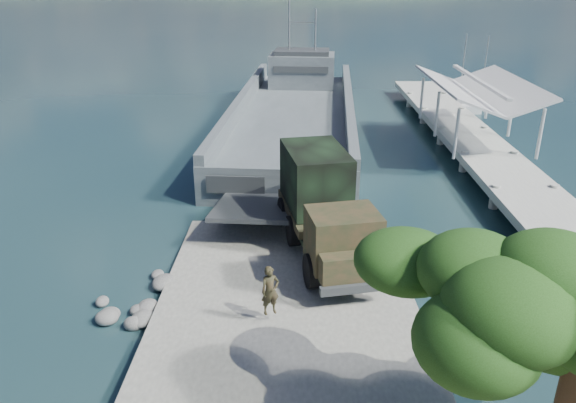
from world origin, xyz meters
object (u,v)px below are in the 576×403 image
at_px(sailboat_near, 459,104).
at_px(overhang_tree, 555,318).
at_px(sailboat_far, 482,96).
at_px(pier, 477,136).
at_px(military_truck, 323,205).
at_px(soldier, 270,300).
at_px(landing_craft, 294,123).

height_order(sailboat_near, overhang_tree, sailboat_near).
relative_size(sailboat_far, overhang_tree, 0.86).
bearing_deg(pier, overhang_tree, -104.62).
xyz_separation_m(military_truck, sailboat_far, (17.69, 32.96, -2.26)).
bearing_deg(overhang_tree, soldier, 134.18).
bearing_deg(pier, military_truck, -128.29).
distance_m(landing_craft, military_truck, 20.53).
height_order(sailboat_near, sailboat_far, sailboat_near).
distance_m(pier, military_truck, 18.41).
distance_m(pier, sailboat_far, 19.61).
xyz_separation_m(landing_craft, overhang_tree, (5.51, -33.01, 4.48)).
relative_size(pier, sailboat_near, 6.32).
xyz_separation_m(pier, sailboat_far, (6.30, 18.53, -1.26)).
xyz_separation_m(military_truck, soldier, (-2.19, -5.86, -1.16)).
xyz_separation_m(landing_craft, sailboat_near, (15.59, 8.85, -0.49)).
bearing_deg(pier, landing_craft, 154.47).
distance_m(military_truck, sailboat_near, 32.71).
bearing_deg(sailboat_near, sailboat_far, 37.00).
bearing_deg(military_truck, sailboat_near, 52.55).
bearing_deg(soldier, overhang_tree, -70.10).
relative_size(military_truck, overhang_tree, 1.28).
height_order(pier, overhang_tree, overhang_tree).
distance_m(soldier, overhang_tree, 10.16).
relative_size(landing_craft, sailboat_near, 5.18).
bearing_deg(military_truck, soldier, -121.72).
xyz_separation_m(landing_craft, military_truck, (1.17, -20.42, 1.73)).
bearing_deg(overhang_tree, pier, 75.38).
distance_m(landing_craft, sailboat_far, 22.65).
distance_m(pier, overhang_tree, 28.17).
bearing_deg(sailboat_near, landing_craft, -161.81).
height_order(pier, sailboat_near, sailboat_near).
relative_size(military_truck, soldier, 5.04).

